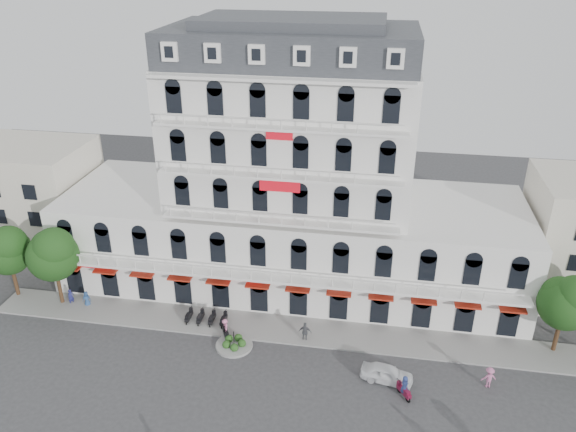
# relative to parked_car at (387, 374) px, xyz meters

# --- Properties ---
(ground) EXTENTS (120.00, 120.00, 0.00)m
(ground) POSITION_rel_parked_car_xyz_m (-10.01, -3.97, -0.70)
(ground) COLOR #38383A
(ground) RESTS_ON ground
(sidewalk) EXTENTS (53.00, 4.00, 0.16)m
(sidewalk) POSITION_rel_parked_car_xyz_m (-10.01, 5.03, -0.62)
(sidewalk) COLOR gray
(sidewalk) RESTS_ON ground
(main_building) EXTENTS (45.00, 15.00, 25.80)m
(main_building) POSITION_rel_parked_car_xyz_m (-10.01, 14.03, 9.26)
(main_building) COLOR silver
(main_building) RESTS_ON ground
(flank_building_west) EXTENTS (14.00, 10.00, 12.00)m
(flank_building_west) POSITION_rel_parked_car_xyz_m (-40.01, 16.03, 5.30)
(flank_building_west) COLOR beige
(flank_building_west) RESTS_ON ground
(traffic_island) EXTENTS (3.20, 3.20, 1.60)m
(traffic_island) POSITION_rel_parked_car_xyz_m (-13.02, 2.03, -0.45)
(traffic_island) COLOR gray
(traffic_island) RESTS_ON ground
(parked_scooter_row) EXTENTS (4.40, 1.80, 1.10)m
(parked_scooter_row) POSITION_rel_parked_car_xyz_m (-16.36, 4.83, -0.70)
(parked_scooter_row) COLOR black
(parked_scooter_row) RESTS_ON ground
(tree_west_outer) EXTENTS (4.50, 4.48, 7.76)m
(tree_west_outer) POSITION_rel_parked_car_xyz_m (-35.96, 6.01, 4.64)
(tree_west_outer) COLOR #382314
(tree_west_outer) RESTS_ON ground
(tree_west_inner) EXTENTS (4.76, 4.76, 8.25)m
(tree_west_inner) POSITION_rel_parked_car_xyz_m (-30.96, 5.51, 4.98)
(tree_west_inner) COLOR #382314
(tree_west_inner) RESTS_ON ground
(tree_east_inner) EXTENTS (4.40, 4.37, 7.57)m
(tree_east_inner) POSITION_rel_parked_car_xyz_m (14.04, 6.01, 4.51)
(tree_east_inner) COLOR #382314
(tree_east_inner) RESTS_ON ground
(parked_car) EXTENTS (4.36, 2.35, 1.41)m
(parked_car) POSITION_rel_parked_car_xyz_m (0.00, 0.00, 0.00)
(parked_car) COLOR white
(parked_car) RESTS_ON ground
(rider_east) EXTENTS (1.14, 1.47, 2.01)m
(rider_east) POSITION_rel_parked_car_xyz_m (1.31, -1.59, 0.27)
(rider_east) COLOR maroon
(rider_east) RESTS_ON ground
(rider_center) EXTENTS (0.98, 1.58, 1.94)m
(rider_center) POSITION_rel_parked_car_xyz_m (-14.06, 3.10, 0.29)
(rider_center) COLOR black
(rider_center) RESTS_ON ground
(pedestrian_left) EXTENTS (0.88, 0.68, 1.59)m
(pedestrian_left) POSITION_rel_parked_car_xyz_m (-28.41, 5.53, 0.09)
(pedestrian_left) COLOR navy
(pedestrian_left) RESTS_ON ground
(pedestrian_mid) EXTENTS (1.14, 0.52, 1.90)m
(pedestrian_mid) POSITION_rel_parked_car_xyz_m (-7.09, 3.83, 0.25)
(pedestrian_mid) COLOR #54575C
(pedestrian_mid) RESTS_ON ground
(pedestrian_right) EXTENTS (1.30, 0.92, 1.82)m
(pedestrian_right) POSITION_rel_parked_car_xyz_m (7.85, 0.68, 0.20)
(pedestrian_right) COLOR #BE6493
(pedestrian_right) RESTS_ON ground
(pedestrian_far) EXTENTS (0.65, 0.72, 1.66)m
(pedestrian_far) POSITION_rel_parked_car_xyz_m (-30.01, 5.53, 0.12)
(pedestrian_far) COLOR navy
(pedestrian_far) RESTS_ON ground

